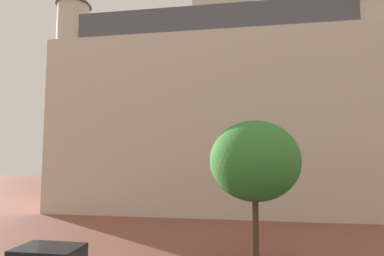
{
  "coord_description": "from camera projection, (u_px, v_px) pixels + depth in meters",
  "views": [
    {
      "loc": [
        1.46,
        -0.85,
        4.81
      ],
      "look_at": [
        -0.35,
        10.69,
        5.86
      ],
      "focal_mm": 28.97,
      "sensor_mm": 36.0,
      "label": 1
    }
  ],
  "objects": [
    {
      "name": "landmark_building",
      "position": [
        217.0,
        111.0,
        31.43
      ],
      "size": [
        28.58,
        14.91,
        30.42
      ],
      "color": "beige",
      "rests_on": "ground_plane"
    },
    {
      "name": "tree_curb_far",
      "position": [
        255.0,
        161.0,
        13.96
      ],
      "size": [
        4.05,
        4.05,
        6.42
      ],
      "color": "#4C3823",
      "rests_on": "ground_plane"
    }
  ]
}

